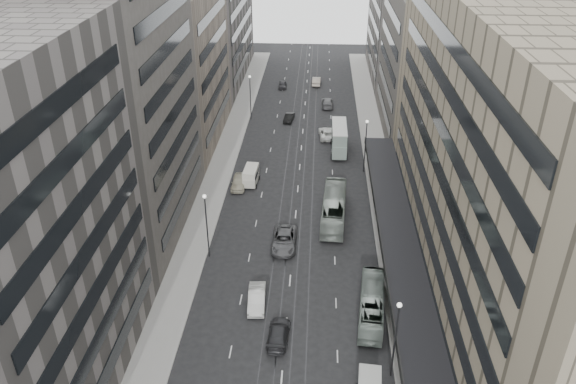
% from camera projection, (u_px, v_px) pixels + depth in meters
% --- Properties ---
extents(ground, '(220.00, 220.00, 0.00)m').
position_uv_depth(ground, '(286.00, 331.00, 54.87)').
color(ground, black).
rests_on(ground, ground).
extents(sidewalk_right, '(4.00, 125.00, 0.15)m').
position_uv_depth(sidewalk_right, '(377.00, 164.00, 86.92)').
color(sidewalk_right, gray).
rests_on(sidewalk_right, ground).
extents(sidewalk_left, '(4.00, 125.00, 0.15)m').
position_uv_depth(sidewalk_left, '(224.00, 160.00, 88.11)').
color(sidewalk_left, gray).
rests_on(sidewalk_left, ground).
extents(department_store, '(19.20, 60.00, 30.00)m').
position_uv_depth(department_store, '(515.00, 164.00, 53.49)').
color(department_store, '#776B57').
rests_on(department_store, ground).
extents(building_right_mid, '(15.00, 28.00, 24.00)m').
position_uv_depth(building_right_mid, '(433.00, 63.00, 93.27)').
color(building_right_mid, '#433F3A').
rests_on(building_right_mid, ground).
extents(building_right_far, '(15.00, 32.00, 28.00)m').
position_uv_depth(building_right_far, '(410.00, 13.00, 118.44)').
color(building_right_far, '#66615C').
rests_on(building_right_far, ground).
extents(building_left_b, '(15.00, 26.00, 34.00)m').
position_uv_depth(building_left_b, '(108.00, 96.00, 64.20)').
color(building_left_b, '#433F3A').
rests_on(building_left_b, ground).
extents(building_left_c, '(15.00, 28.00, 25.00)m').
position_uv_depth(building_left_c, '(169.00, 66.00, 89.92)').
color(building_left_c, gray).
rests_on(building_left_c, ground).
extents(building_left_d, '(15.00, 38.00, 28.00)m').
position_uv_depth(building_left_d, '(206.00, 13.00, 117.95)').
color(building_left_d, '#66615C').
rests_on(building_left_d, ground).
extents(lamp_right_near, '(0.44, 0.44, 8.32)m').
position_uv_depth(lamp_right_near, '(396.00, 331.00, 47.49)').
color(lamp_right_near, '#262628').
rests_on(lamp_right_near, ground).
extents(lamp_right_far, '(0.44, 0.44, 8.32)m').
position_uv_depth(lamp_right_far, '(366.00, 140.00, 82.35)').
color(lamp_right_far, '#262628').
rests_on(lamp_right_far, ground).
extents(lamp_left_near, '(0.44, 0.44, 8.32)m').
position_uv_depth(lamp_left_near, '(206.00, 219.00, 63.27)').
color(lamp_left_near, '#262628').
rests_on(lamp_left_near, ground).
extents(lamp_left_far, '(0.44, 0.44, 8.32)m').
position_uv_depth(lamp_left_far, '(250.00, 92.00, 100.74)').
color(lamp_left_far, '#262628').
rests_on(lamp_left_far, ground).
extents(bus_near, '(3.33, 10.11, 2.76)m').
position_uv_depth(bus_near, '(372.00, 304.00, 56.30)').
color(bus_near, gray).
rests_on(bus_near, ground).
extents(bus_far, '(3.57, 12.26, 3.37)m').
position_uv_depth(bus_far, '(334.00, 208.00, 72.22)').
color(bus_far, '#949F96').
rests_on(bus_far, ground).
extents(double_decker, '(2.53, 8.20, 4.48)m').
position_uv_depth(double_decker, '(339.00, 138.00, 89.90)').
color(double_decker, gray).
rests_on(double_decker, ground).
extents(panel_van, '(2.20, 4.16, 2.56)m').
position_uv_depth(panel_van, '(251.00, 175.00, 80.75)').
color(panel_van, beige).
rests_on(panel_van, ground).
extents(sedan_1, '(2.02, 5.02, 1.62)m').
position_uv_depth(sedan_1, '(257.00, 298.00, 57.96)').
color(sedan_1, silver).
rests_on(sedan_1, ground).
extents(sedan_2, '(2.91, 6.22, 1.72)m').
position_uv_depth(sedan_2, '(284.00, 240.00, 67.25)').
color(sedan_2, '#515153').
rests_on(sedan_2, ground).
extents(sedan_3, '(2.26, 5.05, 1.44)m').
position_uv_depth(sedan_3, '(278.00, 333.00, 53.64)').
color(sedan_3, '#262628').
rests_on(sedan_3, ground).
extents(sedan_4, '(2.04, 4.87, 1.65)m').
position_uv_depth(sedan_4, '(239.00, 182.00, 80.18)').
color(sedan_4, '#BDB59C').
rests_on(sedan_4, ground).
extents(sedan_5, '(1.98, 4.26, 1.35)m').
position_uv_depth(sedan_5, '(289.00, 118.00, 102.19)').
color(sedan_5, black).
rests_on(sedan_5, ground).
extents(sedan_6, '(3.02, 5.77, 1.55)m').
position_uv_depth(sedan_6, '(327.00, 133.00, 95.69)').
color(sedan_6, silver).
rests_on(sedan_6, ground).
extents(sedan_7, '(2.28, 5.50, 1.59)m').
position_uv_depth(sedan_7, '(327.00, 102.00, 108.82)').
color(sedan_7, '#5B5B5D').
rests_on(sedan_7, ground).
extents(sedan_8, '(1.76, 4.10, 1.38)m').
position_uv_depth(sedan_8, '(283.00, 85.00, 118.62)').
color(sedan_8, '#29292B').
rests_on(sedan_8, ground).
extents(sedan_9, '(1.90, 5.03, 1.64)m').
position_uv_depth(sedan_9, '(316.00, 81.00, 120.33)').
color(sedan_9, '#AD9F8F').
rests_on(sedan_9, ground).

